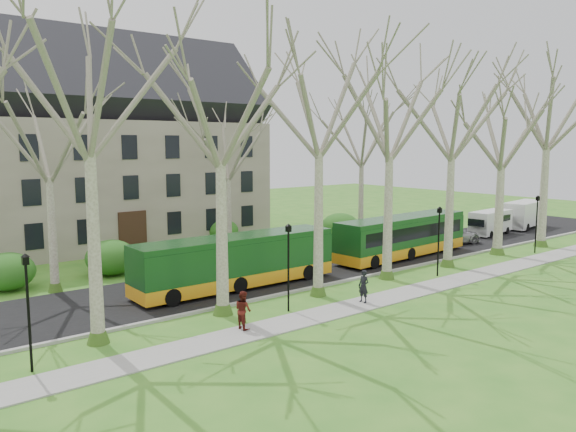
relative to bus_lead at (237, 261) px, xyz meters
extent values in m
plane|color=#357822|center=(5.53, -4.32, -1.60)|extent=(120.00, 120.00, 0.00)
cube|color=gray|center=(5.53, -6.82, -1.57)|extent=(70.00, 2.00, 0.06)
cube|color=black|center=(5.53, 1.18, -1.57)|extent=(80.00, 8.00, 0.06)
cube|color=#A5A39E|center=(5.53, -2.82, -1.53)|extent=(80.00, 0.25, 0.14)
cube|color=gray|center=(-0.47, 19.68, 3.40)|extent=(26.00, 12.00, 10.00)
cylinder|color=black|center=(-12.47, -5.32, 0.40)|extent=(0.10, 0.10, 4.00)
cube|color=black|center=(-12.47, -5.32, 2.55)|extent=(0.22, 0.22, 0.30)
cylinder|color=black|center=(-0.47, -5.32, 0.40)|extent=(0.10, 0.10, 4.00)
cube|color=black|center=(-0.47, -5.32, 2.55)|extent=(0.22, 0.22, 0.30)
cylinder|color=black|center=(11.53, -5.32, 0.40)|extent=(0.10, 0.10, 4.00)
cube|color=black|center=(11.53, -5.32, 2.55)|extent=(0.22, 0.22, 0.30)
cylinder|color=black|center=(23.53, -5.32, 0.40)|extent=(0.10, 0.10, 4.00)
cube|color=black|center=(23.53, -5.32, 2.55)|extent=(0.22, 0.22, 0.30)
ellipsoid|color=#275518|center=(-10.47, 7.68, -0.60)|extent=(2.60, 2.60, 2.00)
ellipsoid|color=#275518|center=(-4.47, 7.68, -0.60)|extent=(2.60, 2.60, 2.00)
ellipsoid|color=#275518|center=(9.53, 7.68, -0.60)|extent=(2.60, 2.60, 2.00)
ellipsoid|color=#275518|center=(15.53, 7.68, -0.60)|extent=(2.60, 2.60, 2.00)
ellipsoid|color=#275518|center=(7.53, 13.68, -0.60)|extent=(2.60, 2.60, 2.00)
imported|color=#A5A4A9|center=(21.44, 0.89, -0.76)|extent=(5.82, 3.55, 1.58)
imported|color=black|center=(3.44, -6.69, -0.69)|extent=(0.46, 0.66, 1.71)
imported|color=#521812|center=(-3.81, -6.27, -0.68)|extent=(0.68, 0.86, 1.72)
camera|label=1|loc=(-17.32, -26.51, 6.71)|focal=35.00mm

